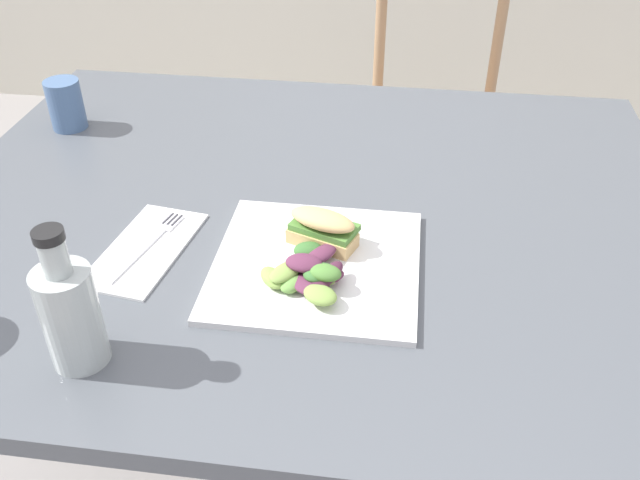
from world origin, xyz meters
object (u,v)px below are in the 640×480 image
(sandwich_half_front, at_px, (323,228))
(cup_extra_side, at_px, (66,105))
(chair_wooden_far, at_px, (433,128))
(plate_lunch, at_px, (316,264))
(fork_on_napkin, at_px, (152,241))
(bottle_cold_brew, at_px, (72,319))
(dining_table, at_px, (306,260))

(sandwich_half_front, distance_m, cup_extra_side, 0.65)
(chair_wooden_far, xyz_separation_m, cup_extra_side, (-0.74, -0.69, 0.34))
(plate_lunch, xyz_separation_m, fork_on_napkin, (-0.26, 0.02, 0.00))
(plate_lunch, height_order, cup_extra_side, cup_extra_side)
(sandwich_half_front, bearing_deg, plate_lunch, -94.31)
(bottle_cold_brew, bearing_deg, dining_table, 60.05)
(dining_table, distance_m, bottle_cold_brew, 0.47)
(chair_wooden_far, distance_m, plate_lunch, 1.13)
(dining_table, distance_m, fork_on_napkin, 0.28)
(sandwich_half_front, xyz_separation_m, fork_on_napkin, (-0.26, -0.02, -0.03))
(chair_wooden_far, bearing_deg, dining_table, -104.39)
(bottle_cold_brew, relative_size, cup_extra_side, 1.98)
(fork_on_napkin, bearing_deg, cup_extra_side, 129.19)
(dining_table, relative_size, bottle_cold_brew, 6.50)
(sandwich_half_front, bearing_deg, bottle_cold_brew, -134.86)
(chair_wooden_far, relative_size, bottle_cold_brew, 4.53)
(chair_wooden_far, bearing_deg, cup_extra_side, -136.96)
(dining_table, relative_size, chair_wooden_far, 1.43)
(bottle_cold_brew, bearing_deg, fork_on_napkin, 88.95)
(plate_lunch, bearing_deg, sandwich_half_front, 85.69)
(sandwich_half_front, relative_size, fork_on_napkin, 0.61)
(plate_lunch, bearing_deg, dining_table, 104.16)
(fork_on_napkin, relative_size, cup_extra_side, 1.90)
(cup_extra_side, bearing_deg, bottle_cold_brew, -64.44)
(dining_table, xyz_separation_m, bottle_cold_brew, (-0.22, -0.38, 0.18))
(fork_on_napkin, height_order, bottle_cold_brew, bottle_cold_brew)
(dining_table, xyz_separation_m, fork_on_napkin, (-0.21, -0.14, 0.12))
(dining_table, relative_size, cup_extra_side, 12.84)
(dining_table, height_order, sandwich_half_front, sandwich_half_front)
(fork_on_napkin, bearing_deg, chair_wooden_far, 66.85)
(chair_wooden_far, bearing_deg, fork_on_napkin, -113.15)
(fork_on_napkin, distance_m, bottle_cold_brew, 0.25)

